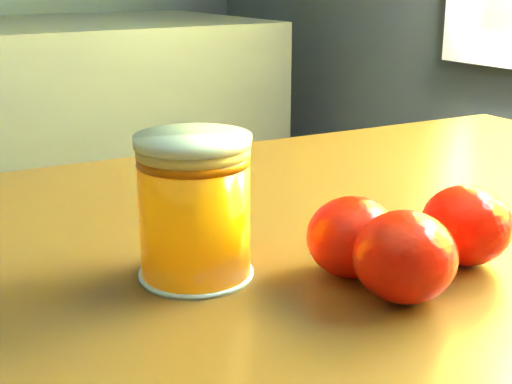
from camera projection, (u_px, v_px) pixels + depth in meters
table at (326, 373)px, 0.59m from camera, size 1.12×0.83×0.80m
juice_glass at (195, 208)px, 0.51m from camera, size 0.08×0.08×0.10m
orange_front at (353, 237)px, 0.51m from camera, size 0.08×0.08×0.06m
orange_back at (466, 225)px, 0.54m from camera, size 0.08×0.08×0.06m
orange_extra at (405, 257)px, 0.48m from camera, size 0.09×0.09×0.06m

